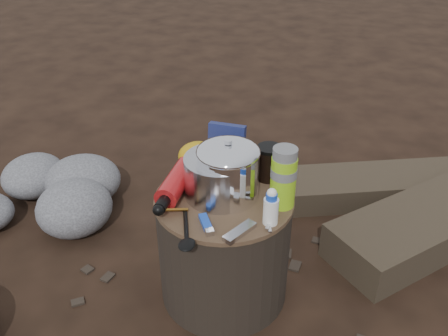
% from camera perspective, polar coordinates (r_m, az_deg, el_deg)
% --- Properties ---
extents(ground, '(60.00, 60.00, 0.00)m').
position_cam_1_polar(ground, '(1.67, 0.00, -14.17)').
color(ground, black).
rests_on(ground, ground).
extents(stump, '(0.41, 0.41, 0.38)m').
position_cam_1_polar(stump, '(1.54, 0.00, -9.25)').
color(stump, black).
rests_on(stump, ground).
extents(rock_ring, '(0.49, 1.07, 0.21)m').
position_cam_1_polar(rock_ring, '(1.89, -24.40, -7.11)').
color(rock_ring, slate).
rests_on(rock_ring, ground).
extents(log_small, '(1.28, 0.64, 0.11)m').
position_cam_1_polar(log_small, '(2.17, 17.89, -1.95)').
color(log_small, '#362C20').
rests_on(log_small, ground).
extents(foil_windscreen, '(0.21, 0.21, 0.12)m').
position_cam_1_polar(foil_windscreen, '(1.41, -0.56, -1.03)').
color(foil_windscreen, '#BABAC0').
rests_on(foil_windscreen, stump).
extents(camping_pot, '(0.18, 0.18, 0.18)m').
position_cam_1_polar(camping_pot, '(1.38, 0.49, -0.30)').
color(camping_pot, white).
rests_on(camping_pot, stump).
extents(fuel_bottle, '(0.08, 0.28, 0.07)m').
position_cam_1_polar(fuel_bottle, '(1.45, -5.48, -1.45)').
color(fuel_bottle, red).
rests_on(fuel_bottle, stump).
extents(thermos, '(0.07, 0.07, 0.18)m').
position_cam_1_polar(thermos, '(1.36, 7.02, -1.14)').
color(thermos, '#93D41A').
rests_on(thermos, stump).
extents(travel_mug, '(0.07, 0.07, 0.11)m').
position_cam_1_polar(travel_mug, '(1.49, 5.30, 0.60)').
color(travel_mug, black).
rests_on(travel_mug, stump).
extents(stuff_sack, '(0.14, 0.11, 0.10)m').
position_cam_1_polar(stuff_sack, '(1.53, -2.86, 1.33)').
color(stuff_sack, '#CB9810').
rests_on(stuff_sack, stump).
extents(food_pouch, '(0.12, 0.03, 0.15)m').
position_cam_1_polar(food_pouch, '(1.53, 0.29, 2.53)').
color(food_pouch, navy).
rests_on(food_pouch, stump).
extents(lighter, '(0.06, 0.09, 0.02)m').
position_cam_1_polar(lighter, '(1.32, -2.21, -6.41)').
color(lighter, blue).
rests_on(lighter, stump).
extents(multitool, '(0.08, 0.11, 0.01)m').
position_cam_1_polar(multitool, '(1.29, 1.86, -7.54)').
color(multitool, '#BBBBC0').
rests_on(multitool, stump).
extents(pot_grabber, '(0.04, 0.12, 0.01)m').
position_cam_1_polar(pot_grabber, '(1.34, 5.20, -5.86)').
color(pot_grabber, '#BBBBC0').
rests_on(pot_grabber, stump).
extents(spork, '(0.09, 0.17, 0.01)m').
position_cam_1_polar(spork, '(1.31, -4.53, -6.75)').
color(spork, black).
rests_on(spork, stump).
extents(squeeze_bottle, '(0.04, 0.04, 0.10)m').
position_cam_1_polar(squeeze_bottle, '(1.31, 5.56, -4.73)').
color(squeeze_bottle, white).
rests_on(squeeze_bottle, stump).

